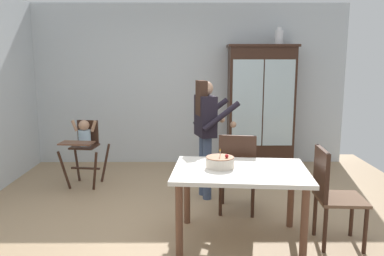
# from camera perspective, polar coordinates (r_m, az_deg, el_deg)

# --- Properties ---
(ground_plane) EXTENTS (6.24, 6.24, 0.00)m
(ground_plane) POSITION_cam_1_polar(r_m,az_deg,el_deg) (4.49, -0.58, -13.65)
(ground_plane) COLOR tan
(wall_back) EXTENTS (5.32, 0.06, 2.70)m
(wall_back) POSITION_cam_1_polar(r_m,az_deg,el_deg) (6.75, -0.50, 6.27)
(wall_back) COLOR silver
(wall_back) RESTS_ON ground_plane
(china_cabinet) EXTENTS (1.13, 0.48, 2.02)m
(china_cabinet) POSITION_cam_1_polar(r_m,az_deg,el_deg) (6.63, 9.92, 3.14)
(china_cabinet) COLOR #382116
(china_cabinet) RESTS_ON ground_plane
(ceramic_vase) EXTENTS (0.13, 0.13, 0.27)m
(ceramic_vase) POSITION_cam_1_polar(r_m,az_deg,el_deg) (6.64, 12.51, 12.78)
(ceramic_vase) COLOR white
(ceramic_vase) RESTS_ON china_cabinet
(high_chair_with_toddler) EXTENTS (0.64, 0.73, 0.95)m
(high_chair_with_toddler) POSITION_cam_1_polar(r_m,az_deg,el_deg) (5.76, -15.35, -1.79)
(high_chair_with_toddler) COLOR #382116
(high_chair_with_toddler) RESTS_ON ground_plane
(adult_person) EXTENTS (0.60, 0.59, 1.53)m
(adult_person) POSITION_cam_1_polar(r_m,az_deg,el_deg) (5.03, 2.05, 0.51)
(adult_person) COLOR #3D4C6B
(adult_person) RESTS_ON ground_plane
(dining_table) EXTENTS (1.38, 1.03, 0.74)m
(dining_table) POSITION_cam_1_polar(r_m,az_deg,el_deg) (3.92, 7.00, -7.38)
(dining_table) COLOR silver
(dining_table) RESTS_ON ground_plane
(birthday_cake) EXTENTS (0.28, 0.28, 0.19)m
(birthday_cake) POSITION_cam_1_polar(r_m,az_deg,el_deg) (3.91, 4.08, -4.95)
(birthday_cake) COLOR beige
(birthday_cake) RESTS_ON dining_table
(dining_chair_far_side) EXTENTS (0.50, 0.50, 0.96)m
(dining_chair_far_side) POSITION_cam_1_polar(r_m,az_deg,el_deg) (4.59, 6.60, -5.79)
(dining_chair_far_side) COLOR #382116
(dining_chair_far_side) RESTS_ON ground_plane
(dining_chair_right_end) EXTENTS (0.47, 0.47, 0.96)m
(dining_chair_right_end) POSITION_cam_1_polar(r_m,az_deg,el_deg) (4.07, 19.45, -8.44)
(dining_chair_right_end) COLOR #382116
(dining_chair_right_end) RESTS_ON ground_plane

